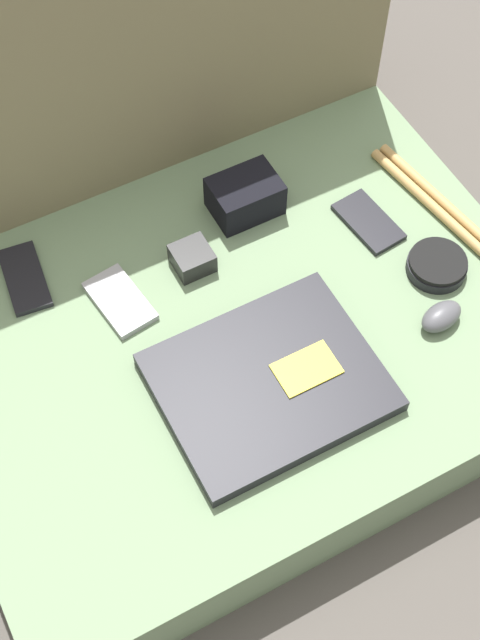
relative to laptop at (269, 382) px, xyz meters
The scene contains 12 objects.
ground_plane 0.17m from the laptop, 84.62° to the left, with size 8.00×8.00×0.00m, color #4C4742.
couch_seat 0.13m from the laptop, 84.62° to the left, with size 0.91×0.67×0.13m.
couch_backrest 0.56m from the laptop, 88.94° to the left, with size 0.91×0.20×0.55m.
laptop is the anchor object (origin of this frame).
computer_mouse 0.28m from the laptop, ahead, with size 0.08×0.05×0.03m.
speaker_puck 0.33m from the laptop, ahead, with size 0.09×0.09×0.03m.
phone_silver 0.27m from the laptop, 119.51° to the left, with size 0.08×0.13×0.01m.
phone_black 0.34m from the laptop, 32.75° to the left, with size 0.07×0.12×0.01m.
phone_small 0.42m from the laptop, 125.61° to the left, with size 0.07×0.13×0.01m.
camera_pouch 0.33m from the laptop, 67.79° to the left, with size 0.11×0.08×0.06m.
charger_brick 0.24m from the laptop, 90.38° to the left, with size 0.06×0.06×0.04m.
drumstick_pair 0.43m from the laptop, 17.47° to the left, with size 0.09×0.35×0.02m.
Camera 1 is at (-0.33, -0.62, 1.26)m, focal length 50.00 mm.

